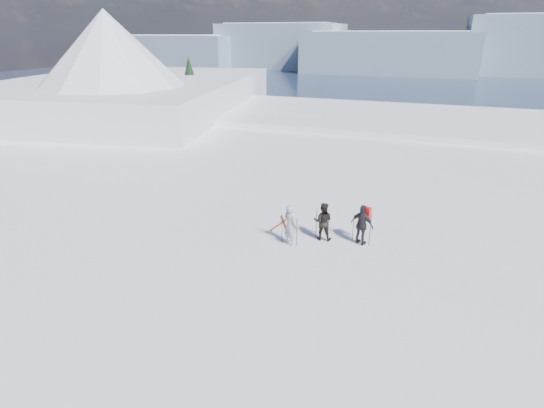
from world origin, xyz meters
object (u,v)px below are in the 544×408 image
at_px(skier_dark, 323,221).
at_px(skier_pack, 362,225).
at_px(skis_loose, 283,224).
at_px(skier_grey, 290,225).

xyz_separation_m(skier_dark, skier_pack, (1.50, 0.09, 0.04)).
xyz_separation_m(skier_dark, skis_loose, (-1.91, 0.82, -0.75)).
height_order(skier_grey, skis_loose, skier_grey).
distance_m(skier_grey, skis_loose, 2.01).
distance_m(skier_grey, skier_dark, 1.35).
xyz_separation_m(skier_grey, skis_loose, (-0.84, 1.65, -0.80)).
relative_size(skier_grey, skis_loose, 0.97).
bearing_deg(skier_grey, skier_dark, -111.75).
distance_m(skier_dark, skier_pack, 1.50).
bearing_deg(skier_dark, skier_grey, 30.48).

